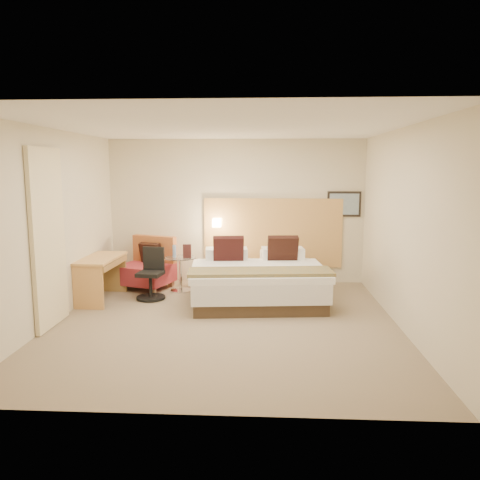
# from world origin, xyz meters

# --- Properties ---
(floor) EXTENTS (4.80, 5.00, 0.02)m
(floor) POSITION_xyz_m (0.00, 0.00, -0.01)
(floor) COLOR #826F57
(floor) RESTS_ON ground
(ceiling) EXTENTS (4.80, 5.00, 0.02)m
(ceiling) POSITION_xyz_m (0.00, 0.00, 2.71)
(ceiling) COLOR white
(ceiling) RESTS_ON floor
(wall_back) EXTENTS (4.80, 0.02, 2.70)m
(wall_back) POSITION_xyz_m (0.00, 2.51, 1.35)
(wall_back) COLOR beige
(wall_back) RESTS_ON floor
(wall_front) EXTENTS (4.80, 0.02, 2.70)m
(wall_front) POSITION_xyz_m (0.00, -2.51, 1.35)
(wall_front) COLOR beige
(wall_front) RESTS_ON floor
(wall_left) EXTENTS (0.02, 5.00, 2.70)m
(wall_left) POSITION_xyz_m (-2.41, 0.00, 1.35)
(wall_left) COLOR beige
(wall_left) RESTS_ON floor
(wall_right) EXTENTS (0.02, 5.00, 2.70)m
(wall_right) POSITION_xyz_m (2.41, 0.00, 1.35)
(wall_right) COLOR beige
(wall_right) RESTS_ON floor
(headboard_panel) EXTENTS (2.60, 0.04, 1.30)m
(headboard_panel) POSITION_xyz_m (0.70, 2.47, 0.95)
(headboard_panel) COLOR tan
(headboard_panel) RESTS_ON wall_back
(art_frame) EXTENTS (0.62, 0.03, 0.47)m
(art_frame) POSITION_xyz_m (2.02, 2.48, 1.50)
(art_frame) COLOR black
(art_frame) RESTS_ON wall_back
(art_canvas) EXTENTS (0.54, 0.01, 0.39)m
(art_canvas) POSITION_xyz_m (2.02, 2.46, 1.50)
(art_canvas) COLOR gray
(art_canvas) RESTS_ON wall_back
(lamp_arm) EXTENTS (0.02, 0.12, 0.02)m
(lamp_arm) POSITION_xyz_m (-0.35, 2.42, 1.15)
(lamp_arm) COLOR white
(lamp_arm) RESTS_ON wall_back
(lamp_shade) EXTENTS (0.15, 0.15, 0.15)m
(lamp_shade) POSITION_xyz_m (-0.35, 2.36, 1.15)
(lamp_shade) COLOR #FFEDC6
(lamp_shade) RESTS_ON wall_back
(curtain) EXTENTS (0.06, 0.90, 2.42)m
(curtain) POSITION_xyz_m (-2.36, -0.25, 1.22)
(curtain) COLOR beige
(curtain) RESTS_ON wall_left
(bottle_a) EXTENTS (0.07, 0.07, 0.22)m
(bottle_a) POSITION_xyz_m (-1.04, 1.70, 0.72)
(bottle_a) COLOR #95B5E7
(bottle_a) RESTS_ON side_table
(menu_folder) EXTENTS (0.15, 0.07, 0.24)m
(menu_folder) POSITION_xyz_m (-0.80, 1.65, 0.73)
(menu_folder) COLOR #3A1817
(menu_folder) RESTS_ON side_table
(bed) EXTENTS (2.29, 2.24, 1.03)m
(bed) POSITION_xyz_m (0.42, 1.24, 0.34)
(bed) COLOR #3B2B1D
(bed) RESTS_ON floor
(lounge_chair) EXTENTS (1.08, 1.01, 0.92)m
(lounge_chair) POSITION_xyz_m (-1.58, 1.92, 0.37)
(lounge_chair) COLOR tan
(lounge_chair) RESTS_ON floor
(side_table) EXTENTS (0.59, 0.59, 0.61)m
(side_table) POSITION_xyz_m (-0.93, 1.70, 0.34)
(side_table) COLOR silver
(side_table) RESTS_ON floor
(desk) EXTENTS (0.57, 1.17, 0.72)m
(desk) POSITION_xyz_m (-2.11, 1.07, 0.57)
(desk) COLOR tan
(desk) RESTS_ON floor
(desk_chair) EXTENTS (0.54, 0.54, 0.84)m
(desk_chair) POSITION_xyz_m (-1.33, 1.19, 0.35)
(desk_chair) COLOR black
(desk_chair) RESTS_ON floor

